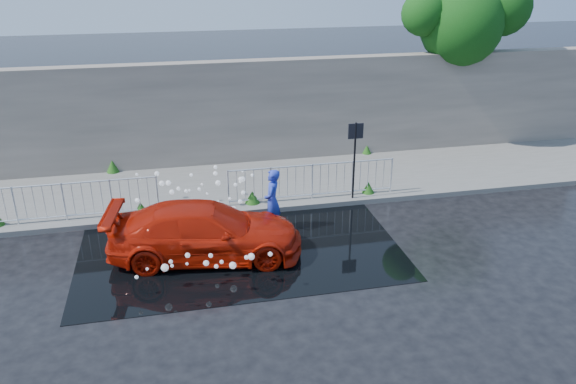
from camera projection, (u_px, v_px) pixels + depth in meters
ground at (225, 270)px, 13.35m from camera, size 90.00×90.00×0.00m
pavement at (207, 188)px, 17.81m from camera, size 30.00×4.00×0.15m
curb at (213, 214)px, 16.01m from camera, size 30.00×0.25×0.16m
retaining_wall at (199, 114)px, 19.07m from camera, size 30.00×0.60×3.50m
puddle at (240, 248)px, 14.34m from camera, size 8.00×5.00×0.01m
sign_post at (355, 148)px, 16.27m from camera, size 0.45×0.06×2.50m
tree at (468, 20)px, 20.04m from camera, size 4.86×2.99×6.27m
railing_left at (64, 200)px, 15.29m from camera, size 5.05×0.05×1.10m
railing_right at (312, 180)px, 16.65m from camera, size 5.05×0.05×1.10m
weeds at (200, 186)px, 17.27m from camera, size 12.17×3.93×0.42m
water_spray at (195, 212)px, 14.77m from camera, size 3.50×5.68×1.03m
red_car at (206, 232)px, 13.70m from camera, size 4.91×2.54×1.36m
person at (272, 201)px, 14.91m from camera, size 0.61×0.74×1.75m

